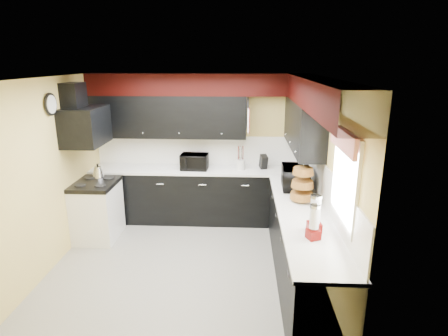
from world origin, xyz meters
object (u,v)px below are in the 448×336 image
at_px(knife_block, 263,162).
at_px(toaster_oven, 194,162).
at_px(microwave, 296,178).
at_px(utensil_crock, 240,164).
at_px(kettle, 98,172).

bearing_deg(knife_block, toaster_oven, 170.54).
height_order(toaster_oven, microwave, microwave).
bearing_deg(utensil_crock, kettle, -167.76).
bearing_deg(knife_block, microwave, -80.72).
bearing_deg(utensil_crock, toaster_oven, -176.80).
distance_m(utensil_crock, kettle, 2.30).
bearing_deg(utensil_crock, knife_block, 6.45).
bearing_deg(microwave, utensil_crock, 43.36).
relative_size(toaster_oven, utensil_crock, 2.67).
height_order(knife_block, kettle, knife_block).
xyz_separation_m(knife_block, kettle, (-2.64, -0.53, -0.05)).
height_order(utensil_crock, kettle, utensil_crock).
height_order(microwave, kettle, microwave).
xyz_separation_m(toaster_oven, utensil_crock, (0.77, 0.04, -0.05)).
relative_size(utensil_crock, knife_block, 0.71).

